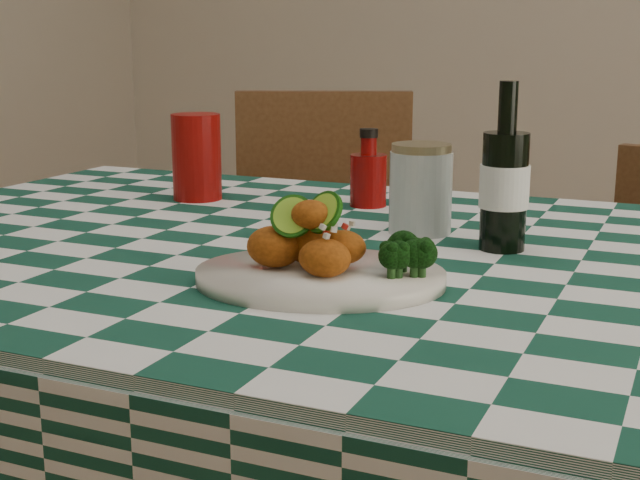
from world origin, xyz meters
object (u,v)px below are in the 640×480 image
at_px(red_tumbler, 197,157).
at_px(mason_jar, 421,189).
at_px(fried_chicken_pile, 314,235).
at_px(wooden_chair_left, 322,300).
at_px(plate, 320,277).
at_px(ketchup_bottle, 368,168).
at_px(beer_bottle, 505,167).

height_order(red_tumbler, mason_jar, red_tumbler).
distance_m(fried_chicken_pile, red_tumbler, 0.61).
distance_m(fried_chicken_pile, wooden_chair_left, 1.03).
distance_m(plate, ketchup_bottle, 0.51).
bearing_deg(plate, red_tumbler, 135.36).
bearing_deg(wooden_chair_left, red_tumbler, -119.25).
xyz_separation_m(plate, red_tumbler, (-0.44, 0.43, 0.07)).
relative_size(fried_chicken_pile, red_tumbler, 0.85).
bearing_deg(beer_bottle, ketchup_bottle, 141.69).
relative_size(plate, red_tumbler, 1.96).
xyz_separation_m(fried_chicken_pile, mason_jar, (0.03, 0.32, 0.01)).
height_order(plate, red_tumbler, red_tumbler).
distance_m(fried_chicken_pile, ketchup_bottle, 0.51).
xyz_separation_m(fried_chicken_pile, ketchup_bottle, (-0.12, 0.49, 0.01)).
bearing_deg(mason_jar, plate, -94.15).
xyz_separation_m(red_tumbler, beer_bottle, (0.60, -0.16, 0.04)).
bearing_deg(mason_jar, wooden_chair_left, 126.19).
height_order(fried_chicken_pile, wooden_chair_left, wooden_chair_left).
height_order(ketchup_bottle, beer_bottle, beer_bottle).
relative_size(mason_jar, wooden_chair_left, 0.14).
bearing_deg(fried_chicken_pile, ketchup_bottle, 103.34).
bearing_deg(red_tumbler, wooden_chair_left, 83.30).
bearing_deg(red_tumbler, plate, -44.64).
xyz_separation_m(beer_bottle, wooden_chair_left, (-0.54, 0.61, -0.43)).
distance_m(beer_bottle, wooden_chair_left, 0.93).
height_order(fried_chicken_pile, red_tumbler, red_tumbler).
xyz_separation_m(plate, beer_bottle, (0.16, 0.27, 0.11)).
height_order(fried_chicken_pile, ketchup_bottle, ketchup_bottle).
height_order(mason_jar, beer_bottle, beer_bottle).
bearing_deg(fried_chicken_pile, red_tumbler, 134.79).
xyz_separation_m(fried_chicken_pile, beer_bottle, (0.17, 0.27, 0.06)).
relative_size(beer_bottle, wooden_chair_left, 0.25).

